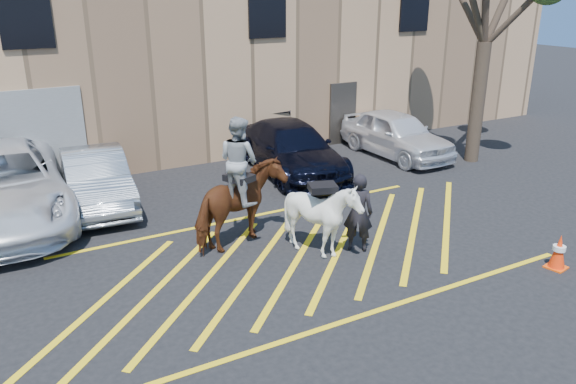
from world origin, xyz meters
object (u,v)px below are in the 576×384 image
mounted_bay (240,195)px  saddled_white (322,217)px  car_silver_sedan (96,179)px  car_blue_suv (292,149)px  handler (358,213)px  car_white_suv (396,134)px  traffic_cone (559,252)px

mounted_bay → saddled_white: mounted_bay is taller
car_silver_sedan → mounted_bay: size_ratio=1.51×
car_blue_suv → mounted_bay: size_ratio=1.80×
car_silver_sedan → handler: size_ratio=2.50×
mounted_bay → handler: bearing=-34.6°
car_blue_suv → car_white_suv: size_ratio=1.17×
car_white_suv → traffic_cone: 8.34m
car_silver_sedan → traffic_cone: 11.01m
handler → saddled_white: bearing=27.9°
car_silver_sedan → car_white_suv: bearing=3.4°
car_silver_sedan → car_white_suv: size_ratio=0.98×
saddled_white → car_blue_suv: bearing=67.1°
mounted_bay → saddled_white: size_ratio=1.51×
traffic_cone → car_silver_sedan: bearing=132.3°
handler → car_white_suv: bearing=-95.5°
handler → traffic_cone: (3.05, -2.66, -0.50)m
car_blue_suv → car_white_suv: 3.97m
car_silver_sedan → mounted_bay: 4.64m
car_silver_sedan → mounted_bay: (2.25, -4.03, 0.45)m
mounted_bay → saddled_white: 1.84m
car_blue_suv → traffic_cone: car_blue_suv is taller
car_silver_sedan → car_blue_suv: car_blue_suv is taller
car_white_suv → handler: size_ratio=2.56×
car_blue_suv → handler: bearing=-97.8°
saddled_white → traffic_cone: saddled_white is taller
mounted_bay → traffic_cone: bearing=-38.6°
car_silver_sedan → handler: handler is taller
handler → traffic_cone: handler is taller
handler → car_silver_sedan: bearing=-11.9°
traffic_cone → mounted_bay: bearing=141.4°
handler → mounted_bay: bearing=5.1°
saddled_white → handler: bearing=-11.8°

